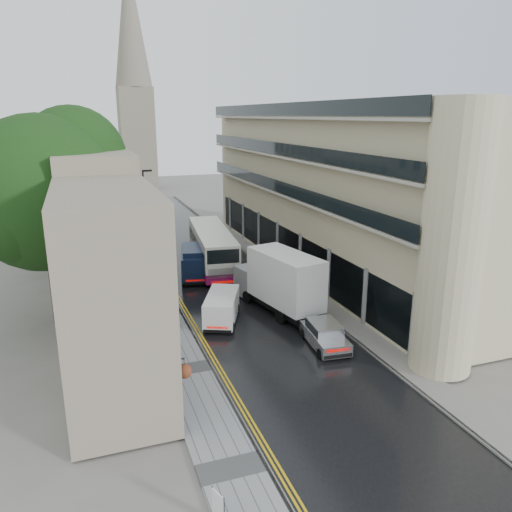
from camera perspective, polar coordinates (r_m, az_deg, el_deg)
ground at (r=21.33m, az=16.17°, el=-23.28°), size 200.00×200.00×0.00m
road at (r=43.92m, az=-4.95°, el=-1.77°), size 9.00×85.00×0.02m
left_sidewalk at (r=42.89m, az=-12.53°, el=-2.47°), size 2.70×85.00×0.12m
right_sidewalk at (r=45.50m, az=1.64°, el=-1.03°), size 1.80×85.00×0.12m
old_shop_row at (r=43.67m, az=-18.13°, el=5.49°), size 4.50×56.00×12.00m
modern_block at (r=44.67m, az=8.34°, el=7.62°), size 8.00×40.00×14.00m
church_spire at (r=95.92m, az=-13.84°, el=19.44°), size 6.40×6.40×40.00m
tree_near at (r=33.71m, az=-22.81°, el=3.81°), size 10.56×10.56×13.89m
tree_far at (r=46.62m, az=-21.68°, el=6.06°), size 9.24×9.24×12.46m
cream_bus at (r=41.60m, az=-6.13°, el=-0.36°), size 4.23×12.69×3.40m
white_lorry at (r=32.35m, az=2.84°, el=-4.17°), size 4.10×8.61×4.35m
silver_hatchback at (r=28.57m, az=7.39°, el=-10.19°), size 2.16×4.20×1.52m
white_van at (r=31.79m, az=-5.86°, el=-6.90°), size 3.47×4.76×1.98m
navy_van at (r=40.38m, az=-8.40°, el=-1.40°), size 3.26×5.78×2.78m
pedestrian at (r=34.72m, az=-11.14°, el=-5.04°), size 0.81×0.69×1.87m
lamp_post_near at (r=33.64m, az=-10.72°, el=-0.79°), size 0.84×0.42×7.33m
lamp_post_far at (r=48.54m, az=-12.53°, el=4.72°), size 0.94×0.40×8.18m
estate_sign at (r=18.58m, az=-4.33°, el=-26.75°), size 0.30×0.68×1.14m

